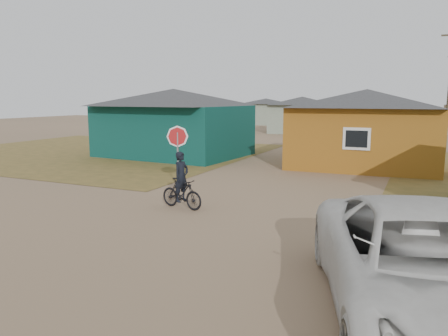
# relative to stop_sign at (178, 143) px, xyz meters

# --- Properties ---
(ground) EXTENTS (120.00, 120.00, 0.00)m
(ground) POSITION_rel_stop_sign_xyz_m (3.06, -4.72, -1.80)
(ground) COLOR #8B6D50
(grass_nw) EXTENTS (20.00, 18.00, 0.00)m
(grass_nw) POSITION_rel_stop_sign_xyz_m (-10.94, 8.28, -1.80)
(grass_nw) COLOR brown
(grass_nw) RESTS_ON ground
(house_teal) EXTENTS (8.93, 7.08, 4.00)m
(house_teal) POSITION_rel_stop_sign_xyz_m (-5.44, 8.78, 0.25)
(house_teal) COLOR #093630
(house_teal) RESTS_ON ground
(house_yellow) EXTENTS (7.72, 6.76, 3.90)m
(house_yellow) POSITION_rel_stop_sign_xyz_m (5.56, 9.27, 0.20)
(house_yellow) COLOR #915716
(house_yellow) RESTS_ON ground
(house_pale_west) EXTENTS (7.04, 6.15, 3.60)m
(house_pale_west) POSITION_rel_stop_sign_xyz_m (-2.94, 29.28, 0.05)
(house_pale_west) COLOR gray
(house_pale_west) RESTS_ON ground
(house_pale_north) EXTENTS (6.28, 5.81, 3.40)m
(house_pale_north) POSITION_rel_stop_sign_xyz_m (-10.94, 41.28, -0.05)
(house_pale_north) COLOR gray
(house_pale_north) RESTS_ON ground
(stop_sign) EXTENTS (0.80, 0.17, 2.45)m
(stop_sign) POSITION_rel_stop_sign_xyz_m (0.00, 0.00, 0.00)
(stop_sign) COLOR gray
(stop_sign) RESTS_ON ground
(cyclist) EXTENTS (1.66, 0.75, 1.81)m
(cyclist) POSITION_rel_stop_sign_xyz_m (1.45, -2.25, -1.15)
(cyclist) COLOR black
(cyclist) RESTS_ON ground
(vehicle) EXTENTS (4.79, 7.12, 1.81)m
(vehicle) POSITION_rel_stop_sign_xyz_m (8.49, -6.92, -0.90)
(vehicle) COLOR silver
(vehicle) RESTS_ON ground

